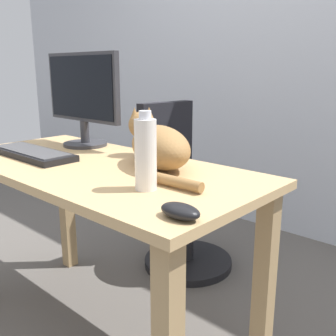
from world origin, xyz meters
TOP-DOWN VIEW (x-y plane):
  - ground_plane at (0.00, 0.00)m, footprint 8.00×8.00m
  - back_wall at (0.00, 1.50)m, footprint 6.00×0.04m
  - desk at (0.00, 0.00)m, footprint 1.31×0.61m
  - office_chair at (-0.15, 0.69)m, footprint 0.48×0.48m
  - monitor at (-0.32, 0.19)m, footprint 0.48×0.20m
  - keyboard at (-0.29, -0.09)m, footprint 0.44×0.15m
  - cat at (0.19, 0.14)m, footprint 0.55×0.33m
  - computer_mouse at (0.59, -0.20)m, footprint 0.11×0.06m
  - water_bottle at (0.37, -0.09)m, footprint 0.06×0.06m

SIDE VIEW (x-z plane):
  - ground_plane at x=0.00m, z-range 0.00..0.00m
  - office_chair at x=-0.15m, z-range -0.07..0.83m
  - desk at x=0.00m, z-range 0.24..0.96m
  - keyboard at x=-0.29m, z-range 0.72..0.75m
  - computer_mouse at x=0.59m, z-range 0.72..0.76m
  - cat at x=0.19m, z-range 0.70..0.90m
  - water_bottle at x=0.37m, z-range 0.71..0.94m
  - monitor at x=-0.32m, z-range 0.74..1.16m
  - back_wall at x=0.00m, z-range 0.00..2.60m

